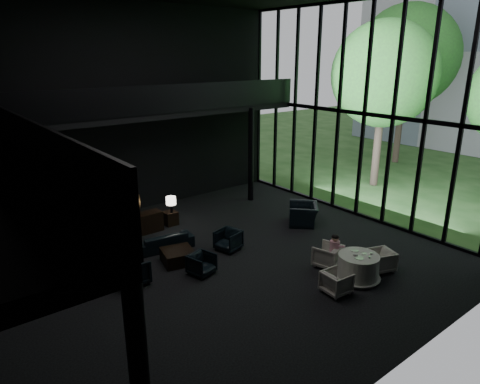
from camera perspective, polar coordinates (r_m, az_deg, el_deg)
floor at (r=13.22m, az=-3.57°, el=-9.65°), size 14.00×12.00×0.02m
wall_back at (r=17.15m, az=-15.60°, el=10.19°), size 14.00×0.04×8.00m
wall_front at (r=7.87m, az=21.75°, el=1.03°), size 14.00×0.04×8.00m
curtain_wall at (r=16.81m, az=16.26°, el=9.99°), size 0.20×12.00×8.00m
mezzanine_back at (r=16.67m, az=-11.02°, el=10.31°), size 12.00×2.00×0.25m
railing_left at (r=9.92m, az=-28.69°, el=6.96°), size 0.06×12.00×1.00m
railing_back at (r=15.73m, az=-9.41°, el=12.16°), size 12.00×0.06×1.00m
column_ne at (r=18.29m, az=1.46°, el=4.92°), size 0.24×0.24×4.00m
tree_near at (r=21.16m, az=18.70°, el=14.64°), size 4.80×4.80×7.65m
tree_far at (r=26.44m, az=21.37°, el=16.48°), size 5.60×5.60×8.80m
console at (r=15.50m, az=-14.28°, el=-4.46°), size 2.27×0.52×0.72m
bronze_urn at (r=15.13m, az=-14.46°, el=-1.25°), size 0.72×0.72×1.34m
side_table_left at (r=14.96m, az=-19.75°, el=-6.07°), size 0.55×0.55×0.60m
table_lamp_left at (r=14.81m, az=-20.23°, el=-3.24°), size 0.37×0.37×0.63m
side_table_right at (r=16.25m, az=-9.25°, el=-3.45°), size 0.46×0.46×0.51m
table_lamp_right at (r=15.93m, az=-9.19°, el=-1.24°), size 0.37×0.37×0.61m
sofa at (r=14.30m, az=-10.11°, el=-6.22°), size 1.77×0.76×0.67m
lounge_armchair_west at (r=12.41m, az=-14.09°, el=-9.88°), size 0.88×0.93×0.88m
lounge_armchair_east at (r=14.01m, az=-1.59°, el=-6.36°), size 0.80×0.83×0.71m
lounge_armchair_south at (r=12.62m, az=-5.15°, el=-9.57°), size 0.71×0.69×0.61m
window_armchair at (r=16.19m, az=8.48°, el=-2.30°), size 1.53×1.53×1.15m
coffee_table at (r=13.39m, az=-8.28°, el=-8.47°), size 1.11×1.11×0.41m
dining_table at (r=12.72m, az=15.44°, el=-9.83°), size 1.29×1.29×0.75m
dining_chair_north at (r=13.23m, az=11.62°, el=-8.22°), size 0.86×0.83×0.74m
dining_chair_east at (r=13.42m, az=18.26°, el=-8.65°), size 0.75×0.78×0.64m
dining_chair_west at (r=11.93m, az=12.73°, el=-11.69°), size 0.61×0.64×0.61m
child at (r=13.01m, az=12.53°, el=-6.83°), size 0.29×0.29×0.63m
plate_a at (r=12.36m, az=15.58°, el=-8.46°), size 0.26×0.26×0.02m
plate_b at (r=12.77m, az=15.04°, el=-7.53°), size 0.31×0.31×0.02m
saucer at (r=12.66m, az=16.24°, el=-7.89°), size 0.15×0.15×0.01m
coffee_cup at (r=12.66m, az=17.10°, el=-7.79°), size 0.10×0.10×0.06m
cereal_bowl at (r=12.45m, az=15.10°, el=-8.08°), size 0.14×0.14×0.07m
cream_pot at (r=12.42m, az=16.89°, el=-8.34°), size 0.07×0.07×0.06m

